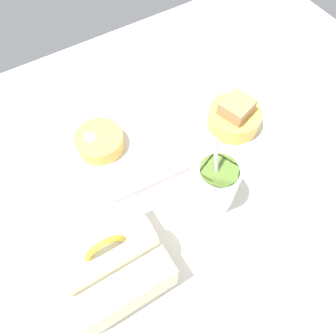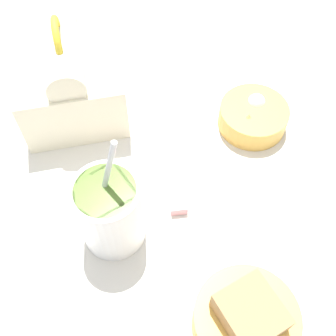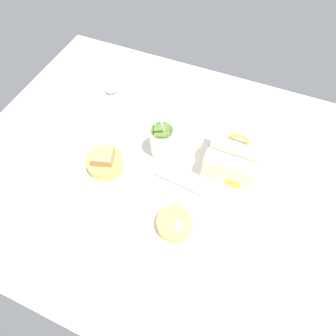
% 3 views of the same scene
% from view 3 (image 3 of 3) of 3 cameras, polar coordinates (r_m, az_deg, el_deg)
% --- Properties ---
extents(desk_surface, '(1.40, 1.10, 0.02)m').
position_cam_3_polar(desk_surface, '(0.94, -1.39, 0.34)').
color(desk_surface, silver).
rests_on(desk_surface, ground).
extents(keyboard, '(0.38, 0.12, 0.02)m').
position_cam_3_polar(keyboard, '(1.11, 0.23, 14.13)').
color(keyboard, silver).
rests_on(keyboard, desk_surface).
extents(lunch_bag, '(0.17, 0.16, 0.18)m').
position_cam_3_polar(lunch_bag, '(0.90, 13.94, 2.53)').
color(lunch_bag, '#EFE5C1').
rests_on(lunch_bag, desk_surface).
extents(soup_cup, '(0.09, 0.09, 0.20)m').
position_cam_3_polar(soup_cup, '(0.91, -1.26, 5.96)').
color(soup_cup, white).
rests_on(soup_cup, desk_surface).
extents(bento_bowl_sandwich, '(0.13, 0.13, 0.08)m').
position_cam_3_polar(bento_bowl_sandwich, '(0.93, -13.57, 1.34)').
color(bento_bowl_sandwich, '#EAB24C').
rests_on(bento_bowl_sandwich, desk_surface).
extents(bento_bowl_snacks, '(0.11, 0.11, 0.05)m').
position_cam_3_polar(bento_bowl_snacks, '(0.82, 1.47, -11.95)').
color(bento_bowl_snacks, '#EAB24C').
rests_on(bento_bowl_snacks, desk_surface).
extents(computer_mouse, '(0.06, 0.08, 0.04)m').
position_cam_3_polar(computer_mouse, '(1.19, -11.91, 16.97)').
color(computer_mouse, silver).
rests_on(computer_mouse, desk_surface).
extents(chopstick_case, '(0.18, 0.04, 0.02)m').
position_cam_3_polar(chopstick_case, '(0.89, 1.98, -2.89)').
color(chopstick_case, pink).
rests_on(chopstick_case, desk_surface).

